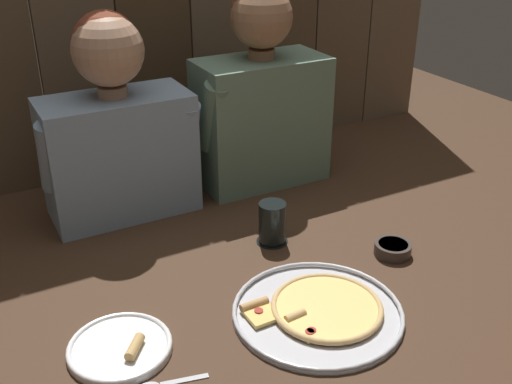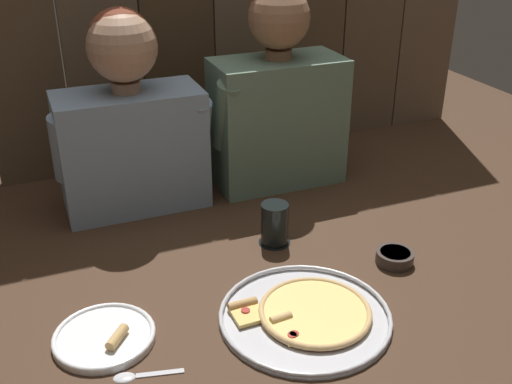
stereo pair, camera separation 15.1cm
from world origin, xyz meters
name	(u,v)px [view 1 (the left image)]	position (x,y,z in m)	size (l,w,h in m)	color
ground_plane	(275,272)	(0.00, 0.00, 0.00)	(3.20, 3.20, 0.00)	#422B1C
pizza_tray	(319,310)	(0.00, -0.19, 0.01)	(0.38, 0.38, 0.03)	silver
dinner_plate	(120,347)	(-0.43, -0.10, 0.01)	(0.22, 0.22, 0.03)	white
drinking_glass	(272,223)	(0.07, 0.13, 0.06)	(0.08, 0.08, 0.12)	black
dipping_bowl	(393,248)	(0.31, -0.07, 0.02)	(0.10, 0.10, 0.03)	#3D332D
table_spoon	(160,384)	(-0.39, -0.23, 0.00)	(0.14, 0.05, 0.01)	silver
diner_left	(116,126)	(-0.23, 0.49, 0.26)	(0.45, 0.21, 0.58)	#849EB7
diner_right	(261,97)	(0.23, 0.49, 0.28)	(0.44, 0.22, 0.62)	slate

